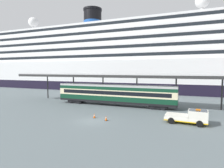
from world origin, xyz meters
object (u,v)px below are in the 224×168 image
object	(u,v)px
service_truck	(190,116)
traffic_cone_mid	(106,118)
traffic_cone_near	(94,116)
train_carriage	(114,94)
cruise_ship	(103,61)

from	to	relation	value
service_truck	traffic_cone_mid	bearing A→B (deg)	-166.22
traffic_cone_near	traffic_cone_mid	xyz separation A→B (m)	(2.20, -0.76, 0.04)
train_carriage	service_truck	xyz separation A→B (m)	(13.64, -8.29, -1.32)
traffic_cone_near	traffic_cone_mid	world-z (taller)	traffic_cone_mid
service_truck	traffic_cone_mid	world-z (taller)	service_truck
service_truck	traffic_cone_mid	xyz separation A→B (m)	(-10.65, -2.61, -0.64)
traffic_cone_near	traffic_cone_mid	size ratio (longest dim) A/B	0.90
cruise_ship	traffic_cone_near	size ratio (longest dim) A/B	199.14
cruise_ship	train_carriage	size ratio (longest dim) A/B	5.39
service_truck	cruise_ship	bearing A→B (deg)	126.61
cruise_ship	service_truck	world-z (taller)	cruise_ship
train_carriage	traffic_cone_near	world-z (taller)	train_carriage
cruise_ship	traffic_cone_mid	xyz separation A→B (m)	(21.52, -45.90, -10.44)
cruise_ship	traffic_cone_near	bearing A→B (deg)	-66.83
cruise_ship	service_truck	bearing A→B (deg)	-53.39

